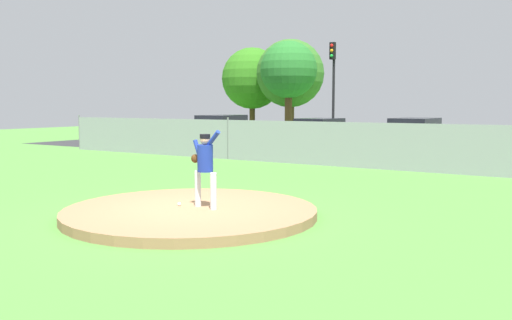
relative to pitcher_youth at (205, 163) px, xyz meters
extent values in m
plane|color=#4C8438|center=(-0.27, 5.86, -1.12)|extent=(80.00, 80.00, 0.00)
cube|color=#2B2B2D|center=(-0.27, 14.36, -1.12)|extent=(44.00, 7.00, 0.01)
cylinder|color=#99704C|center=(-0.27, -0.14, -1.03)|extent=(5.19, 5.19, 0.18)
cylinder|color=silver|center=(-0.23, 0.05, -0.56)|extent=(0.13, 0.13, 0.75)
cylinder|color=silver|center=(0.25, -0.05, -0.56)|extent=(0.13, 0.13, 0.75)
cylinder|color=navy|center=(0.01, 0.00, 0.09)|extent=(0.32, 0.32, 0.55)
cylinder|color=navy|center=(0.19, 0.00, 0.47)|extent=(0.45, 0.18, 0.42)
cylinder|color=navy|center=(-0.17, 0.00, 0.23)|extent=(0.29, 0.15, 0.46)
ellipsoid|color=#4C2D14|center=(-0.29, 0.05, 0.06)|extent=(0.20, 0.12, 0.18)
sphere|color=tan|center=(0.01, 0.00, 0.47)|extent=(0.20, 0.20, 0.20)
cylinder|color=black|center=(0.01, 0.00, 0.54)|extent=(0.21, 0.21, 0.09)
sphere|color=white|center=(-0.60, -0.12, -0.90)|extent=(0.07, 0.07, 0.07)
cube|color=gray|center=(-0.27, 9.86, -0.29)|extent=(31.16, 0.03, 1.66)
cylinder|color=slate|center=(-15.85, 9.86, -0.24)|extent=(0.07, 0.07, 1.76)
cylinder|color=slate|center=(-6.50, 9.86, -0.24)|extent=(0.07, 0.07, 1.76)
cube|color=slate|center=(-4.65, 14.76, -0.43)|extent=(1.90, 4.20, 0.75)
cube|color=black|center=(-4.65, 14.76, 0.24)|extent=(1.68, 2.34, 0.58)
cylinder|color=black|center=(-4.59, 16.04, -0.80)|extent=(1.79, 0.72, 0.64)
cylinder|color=black|center=(-4.71, 13.48, -0.80)|extent=(1.79, 0.72, 0.64)
cube|color=silver|center=(-10.07, 14.28, -0.44)|extent=(2.17, 4.59, 0.73)
cube|color=black|center=(-10.07, 14.28, 0.28)|extent=(1.89, 2.57, 0.70)
cylinder|color=black|center=(-10.16, 15.66, -0.80)|extent=(1.98, 0.76, 0.64)
cylinder|color=black|center=(-9.98, 12.89, -0.80)|extent=(1.98, 0.76, 0.64)
cube|color=#B7BABF|center=(-0.10, 14.71, -0.41)|extent=(1.83, 4.48, 0.77)
cube|color=black|center=(-0.10, 14.71, 0.29)|extent=(1.64, 2.48, 0.63)
cylinder|color=black|center=(-0.06, 16.08, -0.80)|extent=(1.80, 0.69, 0.64)
cylinder|color=black|center=(-0.13, 13.34, -0.80)|extent=(1.80, 0.69, 0.64)
cylinder|color=black|center=(-5.67, 18.48, 1.68)|extent=(0.14, 0.14, 5.59)
cube|color=black|center=(-5.67, 18.30, 4.03)|extent=(0.28, 0.24, 0.90)
sphere|color=red|center=(-5.67, 18.18, 4.30)|extent=(0.18, 0.18, 0.18)
sphere|color=orange|center=(-5.67, 18.18, 4.03)|extent=(0.18, 0.18, 0.18)
sphere|color=green|center=(-5.67, 18.18, 3.76)|extent=(0.18, 0.18, 0.18)
cylinder|color=#4C331E|center=(-14.90, 24.58, 0.20)|extent=(0.40, 0.40, 2.63)
sphere|color=#2E7019|center=(-14.90, 24.58, 3.06)|extent=(4.41, 4.41, 4.41)
cylinder|color=#4C331E|center=(-11.23, 23.64, 0.27)|extent=(0.56, 0.56, 2.78)
sphere|color=#316923|center=(-11.23, 23.64, 3.26)|extent=(4.55, 4.55, 4.55)
cylinder|color=#4C331E|center=(-10.37, 21.88, 0.50)|extent=(0.47, 0.47, 3.24)
sphere|color=#246B27|center=(-10.37, 21.88, 3.39)|extent=(3.63, 3.63, 3.63)
camera|label=1|loc=(6.84, -8.71, 1.18)|focal=38.30mm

